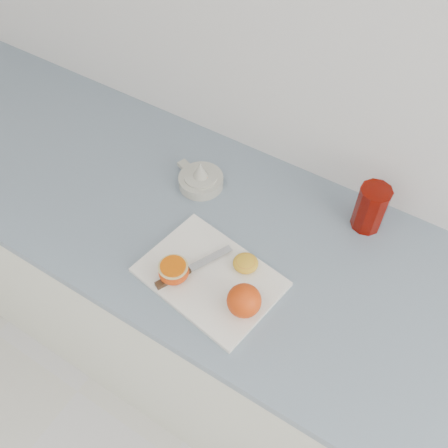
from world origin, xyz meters
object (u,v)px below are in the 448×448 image
object	(u,v)px
half_orange	(174,271)
red_tumbler	(370,209)
counter	(245,327)
cutting_board	(210,277)
citrus_juicer	(201,179)

from	to	relation	value
half_orange	red_tumbler	distance (m)	0.50
half_orange	red_tumbler	bearing A→B (deg)	51.25
counter	cutting_board	world-z (taller)	cutting_board
citrus_juicer	half_orange	bearing A→B (deg)	-67.65
counter	half_orange	bearing A→B (deg)	-118.64
cutting_board	red_tumbler	bearing A→B (deg)	54.68
citrus_juicer	red_tumbler	xyz separation A→B (m)	(0.43, 0.11, 0.04)
red_tumbler	half_orange	bearing A→B (deg)	-128.75
cutting_board	half_orange	bearing A→B (deg)	-146.72
cutting_board	half_orange	world-z (taller)	half_orange
half_orange	red_tumbler	size ratio (longest dim) A/B	0.55
citrus_juicer	red_tumbler	bearing A→B (deg)	14.14
counter	half_orange	xyz separation A→B (m)	(-0.10, -0.18, 0.48)
cutting_board	red_tumbler	distance (m)	0.42
cutting_board	red_tumbler	xyz separation A→B (m)	(0.24, 0.34, 0.05)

